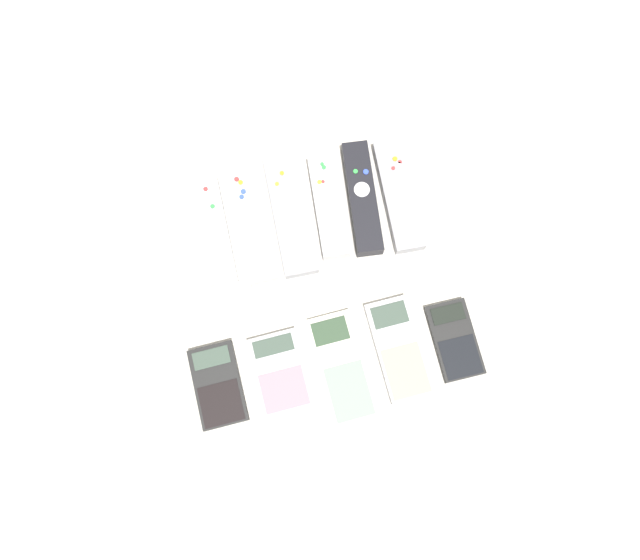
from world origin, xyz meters
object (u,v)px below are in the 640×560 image
remote_0 (213,232)px  calculator_0 (218,385)px  remote_3 (328,207)px  calculator_3 (399,349)px  calculator_2 (342,367)px  remote_1 (250,222)px  remote_5 (398,196)px  remote_2 (290,215)px  calculator_4 (455,340)px  calculator_1 (280,372)px  remote_4 (362,198)px

remote_0 → calculator_0: size_ratio=1.40×
remote_3 → calculator_3: (0.06, -0.23, -0.00)m
calculator_0 → calculator_2: calculator_0 is taller
remote_1 → remote_3: same height
remote_0 → calculator_0: (-0.03, -0.23, -0.00)m
remote_5 → calculator_2: 0.28m
remote_3 → calculator_0: remote_3 is taller
remote_2 → calculator_4: (0.20, -0.24, -0.00)m
calculator_3 → calculator_2: bearing=-177.0°
remote_1 → calculator_2: (0.09, -0.24, -0.01)m
calculator_0 → calculator_1: 0.09m
remote_0 → calculator_2: 0.28m
calculator_4 → remote_5: bearing=95.3°
calculator_1 → remote_4: bearing=50.5°
calculator_1 → remote_3: bearing=59.6°
remote_0 → remote_5: size_ratio=0.94×
remote_1 → calculator_2: size_ratio=1.22×
remote_0 → remote_1: size_ratio=0.85×
calculator_3 → remote_3: bearing=100.6°
remote_2 → calculator_0: remote_2 is taller
remote_2 → calculator_2: bearing=-82.8°
calculator_1 → calculator_4: size_ratio=1.01×
calculator_2 → calculator_4: (0.17, 0.01, 0.00)m
remote_3 → calculator_4: remote_3 is taller
remote_3 → calculator_2: (-0.03, -0.24, -0.01)m
calculator_0 → calculator_3: size_ratio=0.80×
remote_1 → remote_4: size_ratio=1.10×
remote_0 → remote_4: (0.23, 0.01, 0.00)m
remote_2 → calculator_2: 0.24m
remote_5 → calculator_3: remote_5 is taller
remote_5 → remote_1: bearing=-179.7°
remote_5 → remote_4: bearing=174.9°
remote_2 → calculator_3: bearing=-63.4°
calculator_0 → remote_5: bearing=32.8°
remote_3 → remote_2: bearing=-177.2°
remote_2 → remote_5: bearing=-0.7°
remote_0 → calculator_2: bearing=-59.4°
remote_1 → calculator_0: remote_1 is taller
remote_4 → remote_1: bearing=-174.7°
remote_4 → calculator_1: size_ratio=1.53×
remote_0 → remote_1: (0.06, 0.00, 0.00)m
calculator_4 → calculator_1: bearing=176.9°
remote_2 → calculator_4: remote_2 is taller
remote_2 → remote_5: size_ratio=1.07×
calculator_2 → calculator_3: calculator_3 is taller
calculator_4 → remote_2: bearing=128.2°
remote_1 → calculator_2: 0.26m
remote_4 → calculator_3: (0.00, -0.24, -0.00)m
remote_1 → calculator_1: bearing=-92.5°
remote_0 → calculator_4: 0.40m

